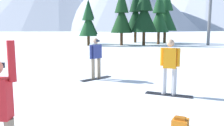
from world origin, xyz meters
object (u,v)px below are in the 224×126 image
at_px(snowboarder_midground, 170,66).
at_px(pine_tree_slender, 136,13).
at_px(backpack_orange, 180,123).
at_px(snowboarder_background, 96,58).
at_px(pine_tree_short, 159,14).
at_px(pine_tree_young, 122,14).
at_px(pine_tree_leaning, 88,21).
at_px(pine_tree_tall, 144,12).
at_px(pine_tree_twin, 165,12).
at_px(pine_tree_broad, 89,20).

xyz_separation_m(snowboarder_midground, pine_tree_slender, (-3.38, 27.56, 3.31)).
bearing_deg(backpack_orange, pine_tree_slender, 96.56).
bearing_deg(snowboarder_background, snowboarder_midground, -33.87).
bearing_deg(pine_tree_short, pine_tree_slender, 138.17).
bearing_deg(snowboarder_background, backpack_orange, -56.70).
bearing_deg(pine_tree_young, pine_tree_short, 32.54).
height_order(snowboarder_midground, pine_tree_slender, pine_tree_slender).
xyz_separation_m(pine_tree_leaning, pine_tree_tall, (6.67, 1.59, 1.12)).
distance_m(snowboarder_background, pine_tree_young, 19.97).
relative_size(pine_tree_twin, pine_tree_broad, 1.35).
bearing_deg(snowboarder_background, pine_tree_young, 94.82).
relative_size(pine_tree_twin, pine_tree_young, 1.14).
xyz_separation_m(pine_tree_twin, pine_tree_tall, (-2.72, -5.16, -0.32)).
xyz_separation_m(pine_tree_leaning, pine_tree_young, (3.93, 1.30, 0.90)).
height_order(pine_tree_tall, pine_tree_short, pine_tree_tall).
bearing_deg(pine_tree_short, snowboarder_background, -97.32).
height_order(pine_tree_young, pine_tree_tall, pine_tree_tall).
bearing_deg(pine_tree_broad, pine_tree_leaning, -75.51).
xyz_separation_m(pine_tree_twin, pine_tree_slender, (-4.24, 0.44, -0.09)).
bearing_deg(snowboarder_background, pine_tree_tall, 86.90).
relative_size(snowboarder_background, pine_tree_short, 0.24).
height_order(backpack_orange, pine_tree_broad, pine_tree_broad).
bearing_deg(pine_tree_slender, pine_tree_young, -101.75).
height_order(pine_tree_broad, pine_tree_slender, pine_tree_slender).
xyz_separation_m(snowboarder_midground, pine_tree_leaning, (-8.53, 20.36, 1.95)).
bearing_deg(pine_tree_leaning, backpack_orange, -69.45).
bearing_deg(pine_tree_twin, pine_tree_slender, 174.01).
xyz_separation_m(snowboarder_background, pine_tree_twin, (3.80, 25.14, 3.44)).
distance_m(snowboarder_background, pine_tree_tall, 20.25).
relative_size(snowboarder_midground, pine_tree_short, 0.25).
xyz_separation_m(snowboarder_background, pine_tree_slender, (-0.43, 25.58, 3.35)).
bearing_deg(pine_tree_twin, backpack_orange, -91.46).
height_order(backpack_orange, pine_tree_leaning, pine_tree_leaning).
bearing_deg(pine_tree_slender, pine_tree_tall, -74.86).
height_order(pine_tree_leaning, pine_tree_tall, pine_tree_tall).
xyz_separation_m(backpack_orange, pine_tree_slender, (-3.48, 30.22, 4.14)).
relative_size(snowboarder_midground, backpack_orange, 3.29).
relative_size(snowboarder_midground, pine_tree_twin, 0.23).
bearing_deg(snowboarder_background, pine_tree_slender, 90.97).
bearing_deg(pine_tree_short, pine_tree_twin, 70.53).
bearing_deg(pine_tree_broad, pine_tree_twin, 20.47).
xyz_separation_m(pine_tree_broad, pine_tree_slender, (5.92, 4.24, 1.05)).
height_order(snowboarder_background, pine_tree_twin, pine_tree_twin).
xyz_separation_m(pine_tree_leaning, pine_tree_slender, (5.16, 7.20, 1.35)).
xyz_separation_m(snowboarder_midground, snowboarder_background, (-2.94, 1.98, -0.04)).
xyz_separation_m(snowboarder_background, backpack_orange, (3.04, -4.63, -0.79)).
bearing_deg(backpack_orange, pine_tree_young, 100.94).
height_order(snowboarder_background, pine_tree_young, pine_tree_young).
bearing_deg(pine_tree_slender, snowboarder_background, -89.03).
bearing_deg(pine_tree_broad, pine_tree_short, 7.68).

